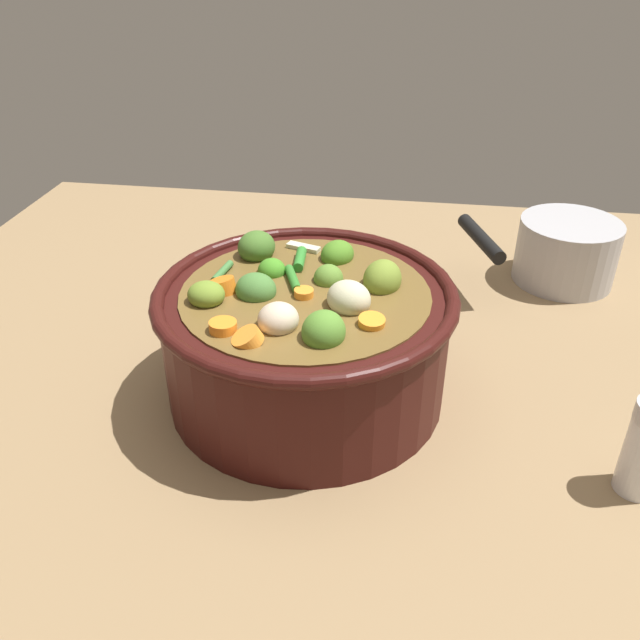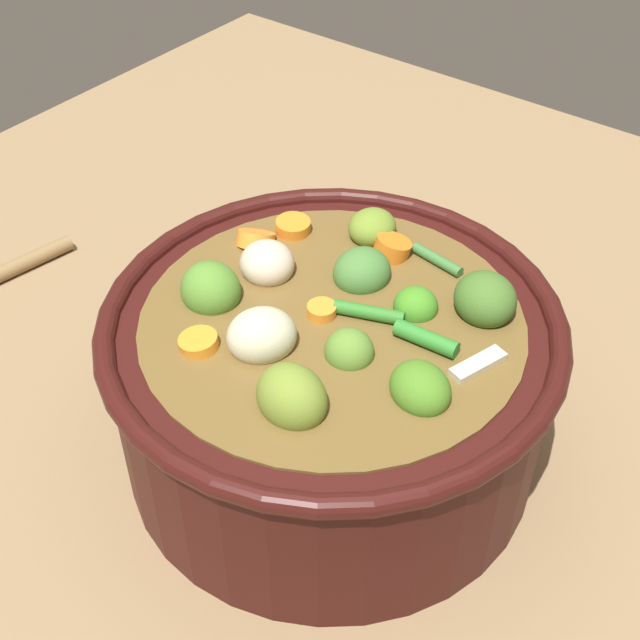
% 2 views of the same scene
% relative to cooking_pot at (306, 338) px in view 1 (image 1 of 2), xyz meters
% --- Properties ---
extents(ground_plane, '(1.10, 1.10, 0.00)m').
position_rel_cooking_pot_xyz_m(ground_plane, '(0.00, -0.00, -0.07)').
color(ground_plane, '#8C704C').
extents(cooking_pot, '(0.29, 0.29, 0.14)m').
position_rel_cooking_pot_xyz_m(cooking_pot, '(0.00, 0.00, 0.00)').
color(cooking_pot, '#38110F').
rests_on(cooking_pot, ground_plane).
extents(small_saucepan, '(0.16, 0.21, 0.08)m').
position_rel_cooking_pot_xyz_m(small_saucepan, '(0.29, -0.30, -0.02)').
color(small_saucepan, '#ADADB2').
rests_on(small_saucepan, ground_plane).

